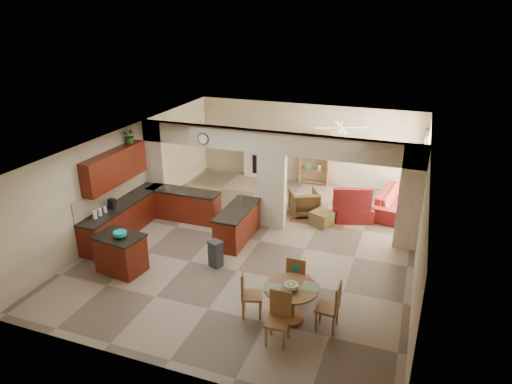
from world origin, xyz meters
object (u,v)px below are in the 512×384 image
(armchair, at_px, (304,203))
(kitchen_island, at_px, (121,253))
(sofa, at_px, (396,201))
(dining_table, at_px, (291,298))

(armchair, bearing_deg, kitchen_island, 25.82)
(sofa, bearing_deg, dining_table, 173.73)
(dining_table, height_order, armchair, armchair)
(sofa, relative_size, armchair, 2.82)
(sofa, distance_m, armchair, 2.86)
(armchair, bearing_deg, sofa, 174.64)
(kitchen_island, height_order, dining_table, kitchen_island)
(dining_table, distance_m, armchair, 5.13)
(armchair, bearing_deg, dining_table, 72.38)
(sofa, xyz_separation_m, armchair, (-2.62, -1.15, 0.04))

